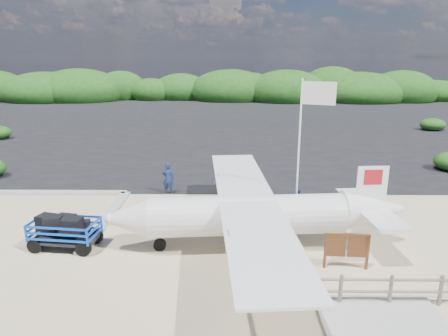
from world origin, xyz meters
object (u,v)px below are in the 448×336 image
at_px(signboard, 345,268).
at_px(crew_a, 168,178).
at_px(crew_b, 247,178).
at_px(baggage_cart, 67,248).
at_px(flagpole, 294,235).
at_px(crew_c, 297,206).
at_px(aircraft_large, 401,132).

relative_size(signboard, crew_a, 0.94).
height_order(crew_a, crew_b, crew_b).
distance_m(baggage_cart, flagpole, 9.25).
height_order(baggage_cart, crew_c, crew_c).
bearing_deg(flagpole, crew_b, 109.22).
distance_m(flagpole, crew_a, 8.08).
relative_size(crew_a, crew_c, 1.05).
xyz_separation_m(baggage_cart, crew_a, (3.09, 6.49, 0.88)).
relative_size(baggage_cart, crew_b, 1.46).
xyz_separation_m(flagpole, signboard, (1.36, -2.72, 0.00)).
distance_m(flagpole, signboard, 3.04).
relative_size(flagpole, aircraft_large, 0.47).
height_order(signboard, crew_a, crew_a).
height_order(signboard, crew_c, crew_c).
distance_m(signboard, crew_c, 4.15).
relative_size(crew_c, aircraft_large, 0.12).
relative_size(crew_a, crew_b, 0.94).
relative_size(baggage_cart, crew_a, 1.55).
xyz_separation_m(flagpole, crew_c, (0.28, 1.20, 0.84)).
bearing_deg(crew_a, aircraft_large, -136.80).
relative_size(flagpole, crew_a, 3.67).
xyz_separation_m(crew_b, aircraft_large, (16.27, 19.06, -0.94)).
relative_size(signboard, aircraft_large, 0.12).
bearing_deg(crew_c, aircraft_large, -108.01).
xyz_separation_m(baggage_cart, crew_c, (9.45, 2.44, 0.84)).
bearing_deg(crew_c, flagpole, 90.50).
relative_size(signboard, crew_b, 0.88).
height_order(flagpole, signboard, flagpole).
bearing_deg(flagpole, baggage_cart, -172.29).
height_order(crew_b, crew_c, crew_b).
relative_size(flagpole, crew_c, 3.85).
bearing_deg(aircraft_large, flagpole, 54.78).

